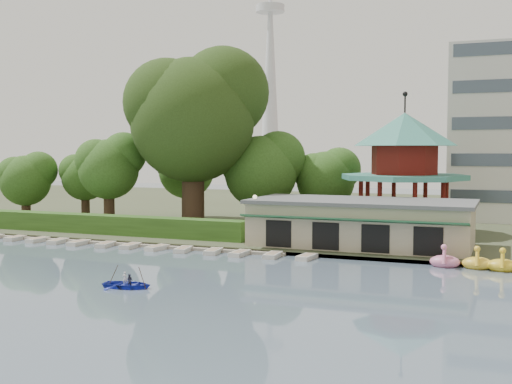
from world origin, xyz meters
The scene contains 13 objects.
ground_plane centered at (0.00, 0.00, 0.00)m, with size 220.00×220.00×0.00m, color slate.
shore centered at (0.00, 52.00, 0.20)m, with size 220.00×70.00×0.40m, color #424930.
embankment centered at (0.00, 17.30, 0.15)m, with size 220.00×0.60×0.30m, color gray.
dock centered at (-12.00, 17.20, 0.12)m, with size 34.00×1.60×0.24m, color gray.
boathouse centered at (10.00, 21.97, 2.37)m, with size 18.60×9.39×3.90m.
pavilion centered at (12.00, 32.00, 7.48)m, with size 12.40×12.40×13.50m.
broadcast_tower centered at (-42.00, 140.00, 33.98)m, with size 8.00×8.00×96.00m.
hedge centered at (-15.00, 20.50, 1.30)m, with size 30.00×2.00×1.80m, color #325B1E.
lamp_post centered at (1.50, 19.00, 3.34)m, with size 0.36×0.36×4.28m.
big_tree centered at (-8.82, 28.21, 12.50)m, with size 14.17×13.21×18.87m.
small_trees centered at (-11.59, 31.67, 6.25)m, with size 39.67×16.63×10.11m.
moored_rowboats centered at (-10.05, 15.80, 0.18)m, with size 35.52×2.71×0.36m.
rowboat_with_passengers centered at (-0.21, 1.99, 0.45)m, with size 4.65×3.58×2.01m.
Camera 1 is at (21.58, -31.44, 8.54)m, focal length 45.00 mm.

